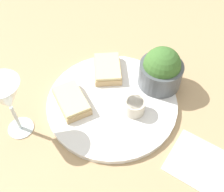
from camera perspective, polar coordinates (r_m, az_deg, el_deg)
name	(u,v)px	position (r m, az deg, el deg)	size (l,w,h in m)	color
ground_plane	(112,104)	(0.71, 0.00, -1.69)	(4.00, 4.00, 0.00)	tan
dinner_plate	(112,103)	(0.70, 0.00, -1.35)	(0.33, 0.33, 0.01)	white
salad_bowl	(161,70)	(0.71, 9.95, 5.29)	(0.11, 0.11, 0.11)	#4C5156
sauce_ramekin	(135,106)	(0.67, 4.64, -2.03)	(0.05, 0.05, 0.04)	beige
cheese_toast_near	(107,69)	(0.75, -0.92, 5.57)	(0.12, 0.12, 0.03)	tan
cheese_toast_far	(71,101)	(0.69, -8.25, -0.93)	(0.12, 0.09, 0.03)	tan
wine_glass	(6,98)	(0.61, -20.68, -0.32)	(0.08, 0.08, 0.16)	silver
napkin	(201,164)	(0.65, 17.67, -12.96)	(0.16, 0.15, 0.01)	beige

